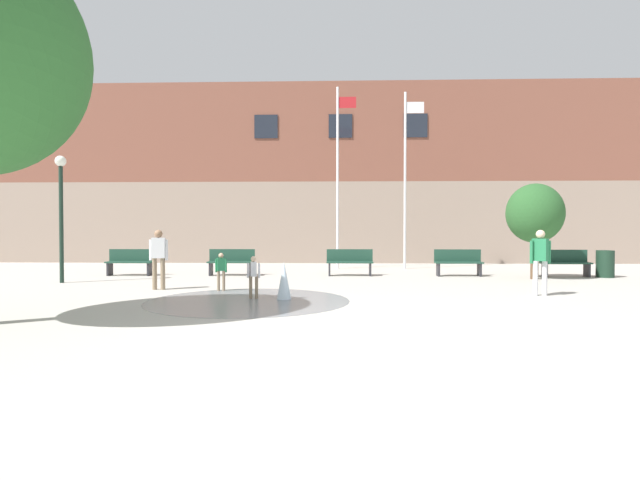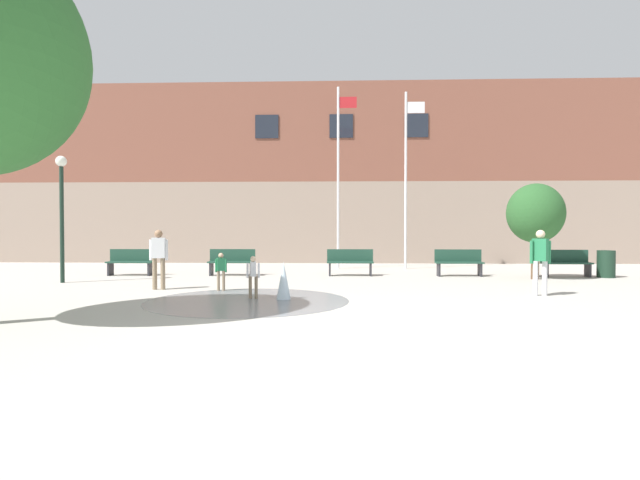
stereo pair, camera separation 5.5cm
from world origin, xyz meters
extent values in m
plane|color=#B2ADA3|center=(0.00, 0.00, 0.00)|extent=(100.00, 100.00, 0.00)
cube|color=gray|center=(0.00, 18.42, 1.93)|extent=(36.00, 6.00, 3.85)
cube|color=brown|center=(0.00, 18.42, 6.20)|extent=(36.00, 6.00, 4.71)
cube|color=#1E232D|center=(-3.50, 15.40, 6.44)|extent=(1.10, 0.06, 1.10)
cube|color=#1E232D|center=(0.00, 15.40, 6.44)|extent=(1.10, 0.06, 1.10)
cube|color=#1E232D|center=(3.50, 15.40, 6.44)|extent=(1.10, 0.06, 1.10)
cylinder|color=gray|center=(-2.15, 3.02, 0.00)|extent=(4.54, 4.54, 0.01)
cone|color=silver|center=(-1.38, 3.31, 0.43)|extent=(0.34, 0.34, 0.86)
cube|color=#28282D|center=(-8.04, 8.93, 0.22)|extent=(0.06, 0.40, 0.44)
cube|color=#28282D|center=(-6.64, 8.93, 0.22)|extent=(0.06, 0.40, 0.44)
cube|color=#1E4233|center=(-7.34, 8.93, 0.47)|extent=(1.60, 0.44, 0.05)
cube|color=#1E4233|center=(-7.34, 9.13, 0.70)|extent=(1.60, 0.04, 0.42)
cube|color=#28282D|center=(-4.53, 9.06, 0.22)|extent=(0.06, 0.40, 0.44)
cube|color=#28282D|center=(-3.13, 9.06, 0.22)|extent=(0.06, 0.40, 0.44)
cube|color=#1E4233|center=(-3.83, 9.06, 0.47)|extent=(1.60, 0.44, 0.05)
cube|color=#1E4233|center=(-3.83, 9.26, 0.70)|extent=(1.60, 0.04, 0.42)
cube|color=#28282D|center=(-0.42, 9.10, 0.22)|extent=(0.06, 0.40, 0.44)
cube|color=#28282D|center=(0.98, 9.10, 0.22)|extent=(0.06, 0.40, 0.44)
cube|color=#1E4233|center=(0.28, 9.10, 0.47)|extent=(1.60, 0.44, 0.05)
cube|color=#1E4233|center=(0.28, 9.30, 0.70)|extent=(1.60, 0.04, 0.42)
cube|color=#28282D|center=(3.30, 9.08, 0.22)|extent=(0.06, 0.40, 0.44)
cube|color=#28282D|center=(4.70, 9.08, 0.22)|extent=(0.06, 0.40, 0.44)
cube|color=#1E4233|center=(4.00, 9.08, 0.47)|extent=(1.60, 0.44, 0.05)
cube|color=#1E4233|center=(4.00, 9.28, 0.70)|extent=(1.60, 0.04, 0.42)
cube|color=#28282D|center=(6.84, 8.94, 0.22)|extent=(0.06, 0.40, 0.44)
cube|color=#28282D|center=(8.24, 8.94, 0.22)|extent=(0.06, 0.40, 0.44)
cube|color=#1E4233|center=(7.54, 8.94, 0.47)|extent=(1.60, 0.44, 0.05)
cube|color=#1E4233|center=(7.54, 9.14, 0.70)|extent=(1.60, 0.04, 0.42)
cylinder|color=#89755B|center=(-2.16, 3.36, 0.26)|extent=(0.07, 0.07, 0.52)
cylinder|color=#89755B|center=(-2.02, 3.36, 0.26)|extent=(0.07, 0.07, 0.52)
cube|color=white|center=(-2.09, 3.36, 0.69)|extent=(0.17, 0.23, 0.33)
sphere|color=beige|center=(-2.09, 3.36, 0.92)|extent=(0.13, 0.13, 0.13)
cylinder|color=white|center=(-2.22, 3.36, 0.65)|extent=(0.05, 0.05, 0.34)
cylinder|color=white|center=(-1.96, 3.36, 0.65)|extent=(0.05, 0.05, 0.34)
cylinder|color=silver|center=(4.63, 4.12, 0.42)|extent=(0.12, 0.12, 0.84)
cylinder|color=silver|center=(4.85, 4.12, 0.42)|extent=(0.12, 0.12, 0.84)
cube|color=#237547|center=(4.74, 4.12, 1.11)|extent=(0.39, 0.38, 0.54)
sphere|color=beige|center=(4.74, 4.12, 1.48)|extent=(0.21, 0.21, 0.21)
cylinder|color=#237547|center=(4.53, 4.12, 1.05)|extent=(0.08, 0.08, 0.55)
cylinder|color=#237547|center=(4.95, 4.12, 1.05)|extent=(0.08, 0.08, 0.55)
cylinder|color=#89755B|center=(-5.01, 5.00, 0.42)|extent=(0.12, 0.12, 0.84)
cylinder|color=#89755B|center=(-4.79, 5.00, 0.42)|extent=(0.12, 0.12, 0.84)
cube|color=white|center=(-4.90, 5.00, 1.11)|extent=(0.37, 0.26, 0.54)
sphere|color=#997051|center=(-4.90, 5.00, 1.48)|extent=(0.21, 0.21, 0.21)
cylinder|color=white|center=(-5.11, 5.00, 1.05)|extent=(0.08, 0.08, 0.55)
cylinder|color=white|center=(-4.69, 5.00, 1.05)|extent=(0.08, 0.08, 0.55)
cylinder|color=#89755B|center=(-3.25, 4.81, 0.26)|extent=(0.07, 0.07, 0.52)
cylinder|color=#89755B|center=(-3.12, 4.81, 0.26)|extent=(0.07, 0.07, 0.52)
cube|color=#237547|center=(-3.19, 4.81, 0.69)|extent=(0.24, 0.19, 0.33)
sphere|color=tan|center=(-3.19, 4.81, 0.92)|extent=(0.13, 0.13, 0.13)
cylinder|color=#237547|center=(-3.32, 4.81, 0.65)|extent=(0.05, 0.05, 0.34)
cylinder|color=#237547|center=(-3.05, 4.81, 0.65)|extent=(0.05, 0.05, 0.34)
cylinder|color=silver|center=(-0.14, 12.28, 3.69)|extent=(0.10, 0.10, 7.37)
cube|color=#B21E23|center=(0.26, 12.28, 6.75)|extent=(0.70, 0.02, 0.45)
cylinder|color=silver|center=(2.60, 12.28, 3.57)|extent=(0.10, 0.10, 7.14)
cube|color=silver|center=(3.00, 12.28, 6.52)|extent=(0.70, 0.02, 0.45)
cylinder|color=#192D23|center=(-8.40, 6.57, 1.74)|extent=(0.12, 0.12, 3.48)
sphere|color=white|center=(-8.40, 6.57, 3.64)|extent=(0.32, 0.32, 0.32)
cylinder|color=#193323|center=(8.78, 8.84, 0.45)|extent=(0.56, 0.56, 0.90)
cylinder|color=brown|center=(6.18, 8.15, 0.59)|extent=(0.25, 0.25, 1.17)
ellipsoid|color=#285628|center=(6.18, 8.15, 2.12)|extent=(1.79, 1.79, 1.90)
camera|label=1|loc=(-0.17, -8.05, 1.61)|focal=28.00mm
camera|label=2|loc=(-0.12, -8.05, 1.61)|focal=28.00mm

